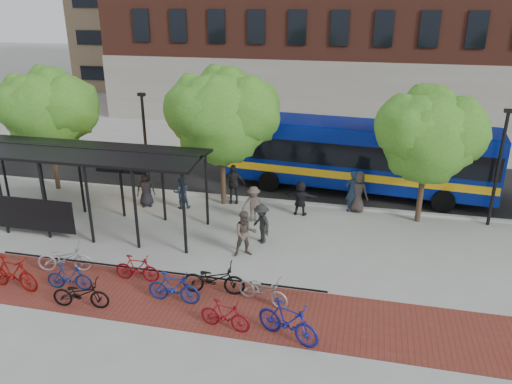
% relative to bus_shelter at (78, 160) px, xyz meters
% --- Properties ---
extents(ground, '(160.00, 160.00, 0.00)m').
position_rel_bus_shelter_xyz_m(ground, '(8.13, 0.48, -3.00)').
color(ground, '#9E9E99').
rests_on(ground, ground).
extents(asphalt_street, '(160.00, 8.00, 0.01)m').
position_rel_bus_shelter_xyz_m(asphalt_street, '(8.13, 8.48, -2.99)').
color(asphalt_street, black).
rests_on(asphalt_street, ground).
extents(curb, '(160.00, 0.25, 0.12)m').
position_rel_bus_shelter_xyz_m(curb, '(8.13, 4.48, -2.94)').
color(curb, '#B7B7B2').
rests_on(curb, ground).
extents(brick_strip, '(24.00, 3.00, 0.01)m').
position_rel_bus_shelter_xyz_m(brick_strip, '(6.13, -4.52, -3.00)').
color(brick_strip, maroon).
rests_on(brick_strip, ground).
extents(bike_rack_rail, '(12.00, 0.05, 0.95)m').
position_rel_bus_shelter_xyz_m(bike_rack_rail, '(4.83, -3.62, -3.00)').
color(bike_rack_rail, black).
rests_on(bike_rack_rail, ground).
extents(bus_shelter, '(10.60, 3.07, 3.60)m').
position_rel_bus_shelter_xyz_m(bus_shelter, '(0.00, 0.00, 0.00)').
color(bus_shelter, black).
rests_on(bus_shelter, ground).
extents(tree_a, '(4.90, 4.00, 6.18)m').
position_rel_bus_shelter_xyz_m(tree_a, '(-3.77, 3.83, 1.24)').
color(tree_a, '#382619').
rests_on(tree_a, ground).
extents(tree_b, '(5.15, 4.20, 6.47)m').
position_rel_bus_shelter_xyz_m(tree_b, '(5.23, 3.83, 1.46)').
color(tree_b, '#382619').
rests_on(tree_b, ground).
extents(tree_c, '(4.66, 3.80, 5.92)m').
position_rel_bus_shelter_xyz_m(tree_c, '(14.22, 3.83, 1.06)').
color(tree_c, '#382619').
rests_on(tree_c, ground).
extents(lamp_post_left, '(0.35, 0.20, 5.12)m').
position_rel_bus_shelter_xyz_m(lamp_post_left, '(1.13, 4.08, -0.25)').
color(lamp_post_left, black).
rests_on(lamp_post_left, ground).
extents(lamp_post_right, '(0.35, 0.20, 5.12)m').
position_rel_bus_shelter_xyz_m(lamp_post_right, '(17.13, 4.08, -0.25)').
color(lamp_post_right, black).
rests_on(lamp_post_right, ground).
extents(bus, '(13.36, 4.10, 3.55)m').
position_rel_bus_shelter_xyz_m(bus, '(11.27, 6.91, -0.96)').
color(bus, navy).
rests_on(bus, ground).
extents(bike_1, '(2.09, 0.80, 1.22)m').
position_rel_bus_shelter_xyz_m(bike_1, '(0.32, -5.11, -2.39)').
color(bike_1, maroon).
rests_on(bike_1, ground).
extents(bike_2, '(2.06, 1.12, 1.03)m').
position_rel_bus_shelter_xyz_m(bike_2, '(1.32, -3.64, -2.49)').
color(bike_2, '#A1A2A4').
rests_on(bike_2, ground).
extents(bike_3, '(1.65, 0.61, 0.97)m').
position_rel_bus_shelter_xyz_m(bike_3, '(2.20, -4.72, -2.51)').
color(bike_3, navy).
rests_on(bike_3, ground).
extents(bike_4, '(1.93, 0.87, 0.98)m').
position_rel_bus_shelter_xyz_m(bike_4, '(3.14, -5.56, -2.51)').
color(bike_4, black).
rests_on(bike_4, ground).
extents(bike_5, '(1.64, 0.48, 0.98)m').
position_rel_bus_shelter_xyz_m(bike_5, '(4.19, -3.67, -2.51)').
color(bike_5, maroon).
rests_on(bike_5, ground).
extents(bike_7, '(1.81, 0.55, 1.08)m').
position_rel_bus_shelter_xyz_m(bike_7, '(5.94, -4.62, -2.46)').
color(bike_7, navy).
rests_on(bike_7, ground).
extents(bike_8, '(2.19, 0.98, 1.11)m').
position_rel_bus_shelter_xyz_m(bike_8, '(7.05, -3.84, -2.44)').
color(bike_8, black).
rests_on(bike_8, ground).
extents(bike_9, '(1.67, 0.70, 0.97)m').
position_rel_bus_shelter_xyz_m(bike_9, '(7.96, -5.61, -2.51)').
color(bike_9, maroon).
rests_on(bike_9, ground).
extents(bike_10, '(1.96, 1.20, 0.97)m').
position_rel_bus_shelter_xyz_m(bike_10, '(8.77, -4.01, -2.51)').
color(bike_10, '#99999C').
rests_on(bike_10, ground).
extents(bike_11, '(2.11, 1.31, 1.23)m').
position_rel_bus_shelter_xyz_m(bike_11, '(9.87, -5.67, -2.39)').
color(bike_11, navy).
rests_on(bike_11, ground).
extents(pedestrian_0, '(1.00, 0.87, 1.73)m').
position_rel_bus_shelter_xyz_m(pedestrian_0, '(1.63, 2.68, -2.13)').
color(pedestrian_0, black).
rests_on(pedestrian_0, ground).
extents(pedestrian_2, '(0.95, 0.86, 1.58)m').
position_rel_bus_shelter_xyz_m(pedestrian_2, '(3.37, 2.80, -2.21)').
color(pedestrian_2, '#1F3149').
rests_on(pedestrian_2, ground).
extents(pedestrian_3, '(1.20, 0.92, 1.63)m').
position_rel_bus_shelter_xyz_m(pedestrian_3, '(7.01, 2.13, -2.18)').
color(pedestrian_3, '#4D4039').
rests_on(pedestrian_3, ground).
extents(pedestrian_4, '(1.20, 0.68, 1.93)m').
position_rel_bus_shelter_xyz_m(pedestrian_4, '(5.56, 4.00, -2.04)').
color(pedestrian_4, black).
rests_on(pedestrian_4, ground).
extents(pedestrian_5, '(1.51, 0.51, 1.62)m').
position_rel_bus_shelter_xyz_m(pedestrian_5, '(8.93, 3.29, -2.19)').
color(pedestrian_5, black).
rests_on(pedestrian_5, ground).
extents(pedestrian_6, '(1.13, 0.98, 1.95)m').
position_rel_bus_shelter_xyz_m(pedestrian_6, '(11.45, 4.28, -2.02)').
color(pedestrian_6, '#3C3330').
rests_on(pedestrian_6, ground).
extents(pedestrian_7, '(0.85, 0.76, 1.96)m').
position_rel_bus_shelter_xyz_m(pedestrian_7, '(11.20, 4.24, -2.02)').
color(pedestrian_7, '#1A2B3E').
rests_on(pedestrian_7, ground).
extents(pedestrian_8, '(1.10, 1.00, 1.84)m').
position_rel_bus_shelter_xyz_m(pedestrian_8, '(7.43, -1.02, -2.08)').
color(pedestrian_8, '#50473C').
rests_on(pedestrian_8, ground).
extents(pedestrian_9, '(1.18, 1.21, 1.66)m').
position_rel_bus_shelter_xyz_m(pedestrian_9, '(7.80, 0.18, -2.17)').
color(pedestrian_9, black).
rests_on(pedestrian_9, ground).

